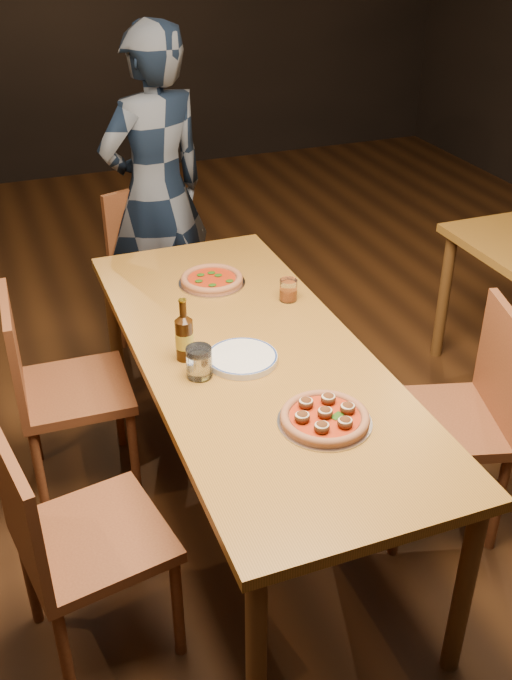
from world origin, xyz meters
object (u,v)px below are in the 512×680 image
object	(u,v)px
chair_main_nw	(94,536)
pizza_margherita	(212,280)
plate_stack	(242,358)
amber_glass	(288,290)
pizza_meatball	(325,417)
beer_bottle	(184,338)
table_main	(251,366)
diner	(156,193)
chair_main_e	(442,420)
chair_end	(165,274)
water_glass	(199,362)
chair_main_sw	(74,389)

from	to	relation	value
chair_main_nw	pizza_margherita	distance (m)	1.26
plate_stack	amber_glass	size ratio (longest dim) A/B	2.78
pizza_margherita	plate_stack	xyz separation A→B (m)	(-0.09, -0.63, -0.01)
pizza_meatball	amber_glass	size ratio (longest dim) A/B	3.31
plate_stack	amber_glass	xyz separation A→B (m)	(0.34, 0.37, 0.03)
beer_bottle	table_main	bearing A→B (deg)	-7.04
diner	chair_main_e	bearing A→B (deg)	90.40
beer_bottle	chair_main_nw	bearing A→B (deg)	-134.37
table_main	chair_end	world-z (taller)	chair_end
water_glass	amber_glass	world-z (taller)	water_glass
chair_main_e	beer_bottle	xyz separation A→B (m)	(-0.89, 0.34, 0.36)
chair_main_nw	beer_bottle	distance (m)	0.74
chair_main_e	diner	xyz separation A→B (m)	(-0.61, 1.79, 0.37)
table_main	pizza_margherita	xyz separation A→B (m)	(0.04, 0.57, 0.09)
pizza_margherita	amber_glass	world-z (taller)	amber_glass
chair_main_nw	diner	distance (m)	2.07
pizza_margherita	table_main	bearing A→B (deg)	-93.54
chair_main_nw	pizza_margherita	world-z (taller)	chair_main_nw
pizza_meatball	water_glass	bearing A→B (deg)	126.18
table_main	chair_main_e	distance (m)	0.75
pizza_meatball	water_glass	world-z (taller)	water_glass
chair_main_sw	plate_stack	world-z (taller)	chair_main_sw
chair_main_e	amber_glass	world-z (taller)	chair_main_e
pizza_meatball	pizza_margherita	world-z (taller)	pizza_meatball
pizza_meatball	pizza_margherita	xyz separation A→B (m)	(-0.03, 1.06, -0.00)
table_main	pizza_margherita	world-z (taller)	pizza_margherita
plate_stack	table_main	bearing A→B (deg)	46.88
chair_end	pizza_margherita	xyz separation A→B (m)	(0.02, -0.75, 0.31)
pizza_meatball	beer_bottle	world-z (taller)	beer_bottle
pizza_meatball	pizza_margherita	size ratio (longest dim) A/B	1.06
beer_bottle	plate_stack	bearing A→B (deg)	-26.37
pizza_meatball	chair_end	bearing A→B (deg)	91.60
table_main	chair_main_nw	xyz separation A→B (m)	(-0.69, -0.43, -0.21)
beer_bottle	water_glass	bearing A→B (deg)	-83.79
chair_end	plate_stack	world-z (taller)	chair_end
chair_main_e	plate_stack	bearing A→B (deg)	-93.63
chair_main_sw	amber_glass	world-z (taller)	chair_main_sw
chair_main_nw	diner	world-z (taller)	diner
table_main	amber_glass	distance (m)	0.44
chair_end	pizza_meatball	bearing A→B (deg)	-106.89
chair_end	beer_bottle	xyz separation A→B (m)	(-0.25, -1.28, 0.37)
chair_main_sw	pizza_margherita	world-z (taller)	chair_main_sw
pizza_margherita	amber_glass	xyz separation A→B (m)	(0.24, -0.25, 0.03)
chair_main_e	amber_glass	xyz separation A→B (m)	(-0.37, 0.63, 0.32)
amber_glass	water_glass	bearing A→B (deg)	-140.99
pizza_meatball	table_main	bearing A→B (deg)	97.26
plate_stack	amber_glass	bearing A→B (deg)	47.97
pizza_margherita	amber_glass	bearing A→B (deg)	-46.21
table_main	chair_main_nw	bearing A→B (deg)	-148.13
chair_end	table_main	bearing A→B (deg)	-109.01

